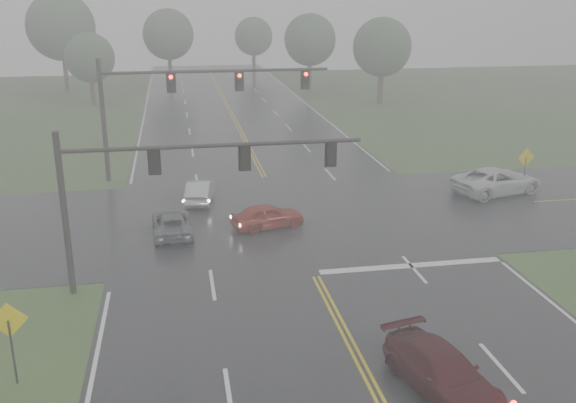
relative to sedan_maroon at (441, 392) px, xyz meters
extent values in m
cube|color=black|center=(-2.01, 14.91, 0.00)|extent=(18.00, 160.00, 0.02)
cube|color=black|center=(-2.01, 16.91, 0.00)|extent=(120.00, 14.00, 0.02)
cube|color=silver|center=(2.49, 9.31, 0.00)|extent=(8.50, 0.50, 0.01)
imported|color=#370A0D|center=(0.00, 0.00, 0.00)|extent=(2.99, 5.04, 1.37)
imported|color=maroon|center=(-3.18, 15.35, 0.00)|extent=(4.06, 2.41, 1.30)
imported|color=#A7AAAF|center=(-6.49, 20.45, 0.00)|extent=(1.97, 4.12, 1.30)
imported|color=#525359|center=(-8.13, 15.24, 0.00)|extent=(2.15, 4.29, 1.17)
imported|color=silver|center=(11.56, 18.91, 0.00)|extent=(6.21, 4.03, 1.59)
cylinder|color=black|center=(-12.21, 9.17, 3.39)|extent=(0.26, 0.26, 6.79)
cylinder|color=black|center=(-12.21, 9.17, 6.03)|extent=(0.17, 0.17, 0.75)
cylinder|color=black|center=(-6.18, 9.17, 5.99)|extent=(12.05, 0.17, 0.17)
cube|color=black|center=(-8.59, 9.17, 5.42)|extent=(0.32, 0.26, 0.99)
cube|color=black|center=(-8.59, 9.32, 5.42)|extent=(0.52, 0.03, 1.18)
cube|color=black|center=(-4.98, 9.17, 5.42)|extent=(0.32, 0.26, 0.99)
cube|color=black|center=(-4.98, 9.32, 5.42)|extent=(0.52, 0.03, 1.18)
cube|color=black|center=(-1.36, 9.17, 5.42)|extent=(0.32, 0.26, 0.99)
cube|color=black|center=(-1.36, 9.32, 5.42)|extent=(0.52, 0.03, 1.18)
cylinder|color=black|center=(-12.21, 25.98, 3.96)|extent=(0.31, 0.31, 7.92)
cylinder|color=black|center=(-12.21, 25.98, 7.04)|extent=(0.20, 0.20, 0.88)
cylinder|color=black|center=(-4.89, 25.98, 6.98)|extent=(14.63, 0.20, 0.20)
cube|color=black|center=(-7.82, 25.98, 6.32)|extent=(0.37, 0.31, 1.15)
cube|color=black|center=(-7.82, 26.16, 6.32)|extent=(0.60, 0.03, 1.37)
cylinder|color=#FF0C05|center=(-7.82, 25.80, 6.69)|extent=(0.24, 0.07, 0.24)
cube|color=black|center=(-3.43, 25.98, 6.32)|extent=(0.37, 0.31, 1.15)
cube|color=black|center=(-3.43, 26.16, 6.32)|extent=(0.60, 0.03, 1.37)
cylinder|color=#FF0C05|center=(-3.43, 25.80, 6.69)|extent=(0.24, 0.07, 0.24)
cube|color=black|center=(0.96, 25.98, 6.32)|extent=(0.37, 0.31, 1.15)
cube|color=black|center=(0.96, 26.16, 6.32)|extent=(0.60, 0.03, 1.37)
cylinder|color=#FF0C05|center=(0.96, 25.80, 6.69)|extent=(0.24, 0.07, 0.24)
cylinder|color=black|center=(-13.07, 2.78, 1.11)|extent=(0.07, 0.07, 2.22)
cube|color=yellow|center=(-13.07, 2.82, 2.22)|extent=(1.17, 0.17, 1.17)
cylinder|color=black|center=(13.25, 18.77, 1.12)|extent=(0.07, 0.07, 2.24)
cube|color=yellow|center=(13.25, 18.80, 2.24)|extent=(1.17, 0.25, 1.18)
cylinder|color=#382D24|center=(-16.38, 56.74, 1.49)|extent=(0.50, 0.50, 2.98)
sphere|color=#364D33|center=(-16.38, 56.74, 5.13)|extent=(5.29, 5.29, 5.29)
cylinder|color=#382D24|center=(9.26, 63.92, 1.80)|extent=(0.57, 0.57, 3.61)
sphere|color=#364D33|center=(9.26, 63.92, 6.21)|extent=(6.41, 6.41, 6.41)
cylinder|color=#382D24|center=(-8.02, 73.04, 1.88)|extent=(0.52, 0.52, 3.77)
sphere|color=#364D33|center=(-8.02, 73.04, 6.49)|extent=(6.70, 6.70, 6.70)
cylinder|color=#382D24|center=(14.81, 52.31, 1.79)|extent=(0.61, 0.61, 3.57)
sphere|color=#364D33|center=(14.81, 52.31, 6.16)|extent=(6.35, 6.35, 6.35)
cylinder|color=#382D24|center=(-20.66, 67.31, 2.28)|extent=(0.54, 0.54, 4.57)
sphere|color=#364D33|center=(-20.66, 67.31, 7.87)|extent=(8.12, 8.12, 8.12)
cylinder|color=#382D24|center=(4.52, 82.34, 1.60)|extent=(0.52, 0.52, 3.21)
sphere|color=#364D33|center=(4.52, 82.34, 5.53)|extent=(5.70, 5.70, 5.70)
camera|label=1|loc=(-7.66, -16.01, 11.82)|focal=40.00mm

